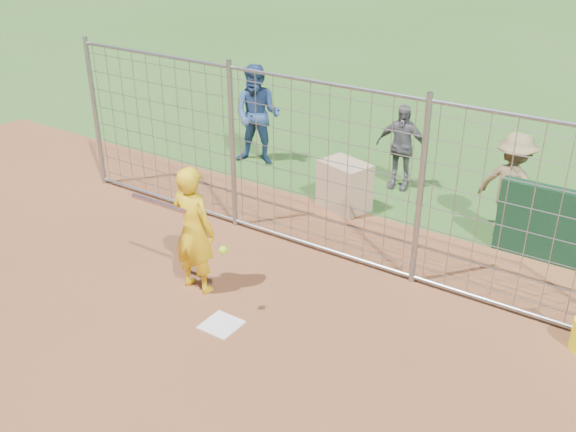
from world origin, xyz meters
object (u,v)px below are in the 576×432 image
Objects in this scene: bystander_a at (257,115)px; batter at (193,230)px; bystander_b at (401,147)px; equipment_bin at (344,185)px; bystander_c at (512,186)px.

batter is at bearing -81.38° from bystander_a.
bystander_a is 1.25× the size of bystander_b.
equipment_bin is (-0.39, -1.28, -0.36)m from bystander_b.
bystander_a is 2.61m from equipment_bin.
bystander_c is at bearing -27.26° from bystander_b.
bystander_b is 2.26m from bystander_c.
batter is 4.76m from bystander_c.
bystander_b is at bearing -100.78° from batter.
batter reaches higher than bystander_b.
bystander_c is at bearing -21.28° from bystander_a.
batter is 1.13× the size of bystander_b.
batter is 3.29m from equipment_bin.
bystander_c is (2.92, 3.75, -0.05)m from batter.
bystander_a reaches higher than batter.
equipment_bin is at bearing 22.06° from bystander_c.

